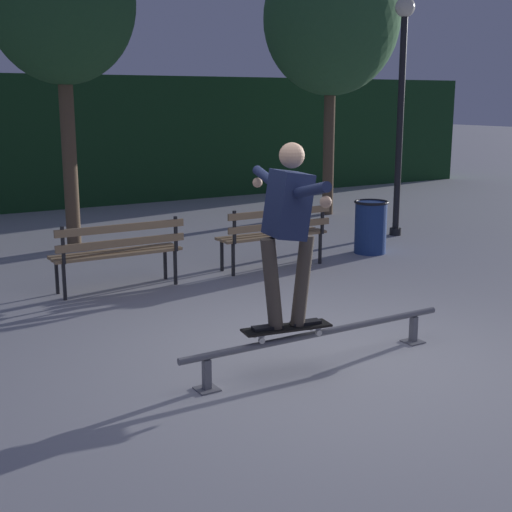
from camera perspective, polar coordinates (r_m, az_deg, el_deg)
ground_plane at (r=6.47m, az=4.64°, el=-8.39°), size 90.00×90.00×0.00m
hedge_backdrop at (r=15.90m, az=-18.26°, el=8.65°), size 24.00×1.20×2.79m
grind_rail at (r=6.32m, az=5.12°, el=-6.54°), size 2.72×0.18×0.32m
skateboard at (r=6.08m, az=2.48°, el=-5.82°), size 0.80×0.32×0.09m
skateboarder at (r=5.86m, az=2.60°, el=2.90°), size 0.63×1.39×1.56m
park_bench_leftmost at (r=8.75m, az=-10.96°, el=0.65°), size 1.60×0.42×0.88m
park_bench_left_center at (r=9.73m, az=1.56°, el=2.07°), size 1.60×0.42×0.88m
tree_far_right at (r=14.45m, az=6.08°, el=18.36°), size 2.63×2.63×5.25m
tree_behind_benches at (r=11.35m, az=-15.41°, el=19.02°), size 2.18×2.18×4.90m
lamp_post_right at (r=12.27m, az=11.61°, el=13.12°), size 0.32×0.32×3.90m
trash_can at (r=10.89m, az=9.19°, el=2.38°), size 0.52×0.52×0.80m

